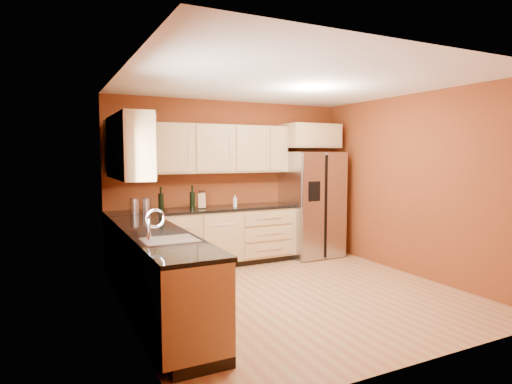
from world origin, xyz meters
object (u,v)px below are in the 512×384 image
at_px(refrigerator, 311,204).
at_px(soap_dispenser, 235,201).
at_px(knife_block, 201,201).
at_px(canister_left, 146,205).
at_px(wine_bottle_a, 161,199).

bearing_deg(refrigerator, soap_dispenser, -179.72).
height_order(knife_block, soap_dispenser, knife_block).
distance_m(refrigerator, soap_dispenser, 1.44).
xyz_separation_m(knife_block, soap_dispenser, (0.52, -0.08, -0.02)).
bearing_deg(refrigerator, canister_left, 179.92).
relative_size(refrigerator, soap_dispenser, 9.95).
xyz_separation_m(canister_left, soap_dispenser, (1.37, -0.01, -0.01)).
bearing_deg(refrigerator, knife_block, 177.76).
relative_size(wine_bottle_a, soap_dispenser, 1.95).
xyz_separation_m(wine_bottle_a, soap_dispenser, (1.14, -0.07, -0.09)).
xyz_separation_m(refrigerator, knife_block, (-1.95, 0.08, 0.14)).
height_order(canister_left, knife_block, knife_block).
distance_m(canister_left, knife_block, 0.85).
relative_size(canister_left, soap_dispenser, 1.10).
bearing_deg(knife_block, canister_left, -162.73).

